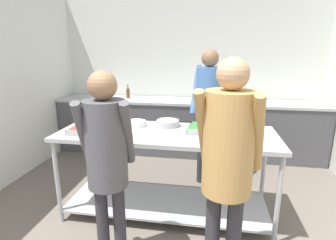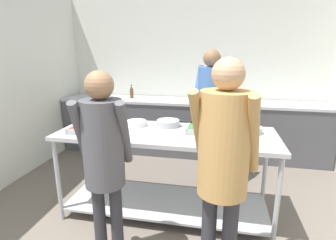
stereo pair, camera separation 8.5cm
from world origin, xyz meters
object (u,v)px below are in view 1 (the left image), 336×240
object	(u,v)px
sauce_pan	(168,123)
serving_tray_roast	(211,129)
guest_serving_right	(228,154)
serving_tray_vegetables	(94,130)
broccoli_bowl	(249,128)
plate_stack	(136,124)
cook_behind_counter	(208,103)
guest_serving_left	(107,151)
water_bottle	(128,92)

from	to	relation	value
sauce_pan	serving_tray_roast	bearing A→B (deg)	-15.04
serving_tray_roast	guest_serving_right	size ratio (longest dim) A/B	0.28
sauce_pan	guest_serving_right	world-z (taller)	guest_serving_right
serving_tray_vegetables	broccoli_bowl	size ratio (longest dim) A/B	1.84
serving_tray_vegetables	plate_stack	distance (m)	0.46
serving_tray_vegetables	cook_behind_counter	size ratio (longest dim) A/B	0.25
broccoli_bowl	guest_serving_right	bearing A→B (deg)	-105.68
guest_serving_right	cook_behind_counter	distance (m)	1.57
guest_serving_left	guest_serving_right	world-z (taller)	guest_serving_right
plate_stack	cook_behind_counter	world-z (taller)	cook_behind_counter
sauce_pan	cook_behind_counter	bearing A→B (deg)	51.86
plate_stack	broccoli_bowl	world-z (taller)	broccoli_bowl
plate_stack	serving_tray_roast	xyz separation A→B (m)	(0.81, -0.06, -0.00)
serving_tray_vegetables	serving_tray_roast	distance (m)	1.19
guest_serving_left	water_bottle	size ratio (longest dim) A/B	7.07
serving_tray_roast	guest_serving_left	distance (m)	1.15
serving_tray_roast	guest_serving_right	bearing A→B (deg)	-82.28
serving_tray_vegetables	water_bottle	size ratio (longest dim) A/B	1.94
broccoli_bowl	guest_serving_right	size ratio (longest dim) A/B	0.14
plate_stack	guest_serving_left	bearing A→B (deg)	-87.31
water_bottle	guest_serving_left	bearing A→B (deg)	-75.41
serving_tray_roast	cook_behind_counter	world-z (taller)	cook_behind_counter
serving_tray_vegetables	cook_behind_counter	distance (m)	1.44
sauce_pan	serving_tray_roast	world-z (taller)	sauce_pan
plate_stack	broccoli_bowl	size ratio (longest dim) A/B	0.94
serving_tray_roast	guest_serving_left	bearing A→B (deg)	-131.48
serving_tray_vegetables	plate_stack	bearing A→B (deg)	36.68
plate_stack	broccoli_bowl	bearing A→B (deg)	-0.61
guest_serving_right	water_bottle	world-z (taller)	guest_serving_right
guest_serving_left	serving_tray_roast	bearing A→B (deg)	48.52
guest_serving_left	water_bottle	bearing A→B (deg)	104.59
serving_tray_roast	cook_behind_counter	distance (m)	0.68
cook_behind_counter	water_bottle	size ratio (longest dim) A/B	7.72
serving_tray_roast	cook_behind_counter	bearing A→B (deg)	93.41
serving_tray_roast	water_bottle	distance (m)	2.27
sauce_pan	water_bottle	world-z (taller)	water_bottle
plate_stack	guest_serving_right	world-z (taller)	guest_serving_right
broccoli_bowl	cook_behind_counter	size ratio (longest dim) A/B	0.14
plate_stack	guest_serving_right	distance (m)	1.34
guest_serving_right	water_bottle	xyz separation A→B (m)	(-1.56, 2.65, -0.02)
guest_serving_right	cook_behind_counter	size ratio (longest dim) A/B	0.97
plate_stack	serving_tray_roast	world-z (taller)	plate_stack
serving_tray_vegetables	serving_tray_roast	size ratio (longest dim) A/B	0.94
cook_behind_counter	broccoli_bowl	bearing A→B (deg)	-55.01
sauce_pan	broccoli_bowl	xyz separation A→B (m)	(0.85, -0.07, 0.00)
serving_tray_vegetables	guest_serving_right	size ratio (longest dim) A/B	0.26
sauce_pan	serving_tray_roast	size ratio (longest dim) A/B	0.83
plate_stack	guest_serving_left	distance (m)	0.93
sauce_pan	broccoli_bowl	world-z (taller)	broccoli_bowl
serving_tray_vegetables	sauce_pan	size ratio (longest dim) A/B	1.13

